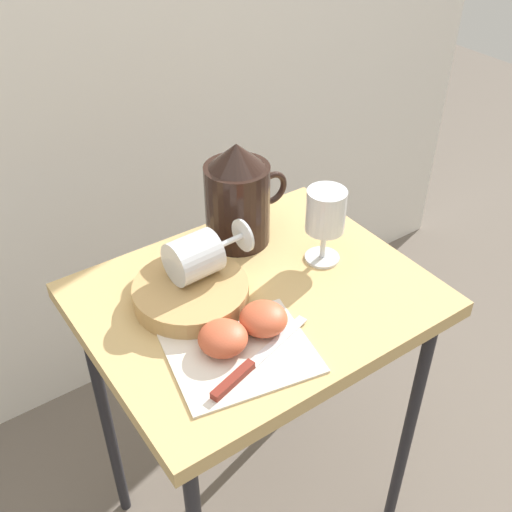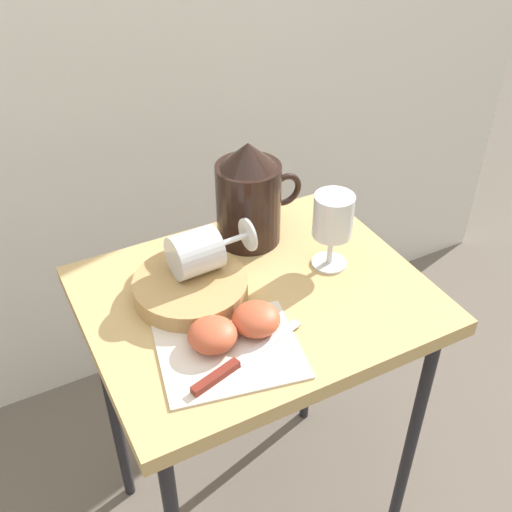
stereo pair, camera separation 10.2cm
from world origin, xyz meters
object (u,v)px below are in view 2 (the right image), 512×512
object	(u,v)px
wine_glass_tipped_near	(197,252)
knife	(233,366)
table	(256,323)
apple_half_left	(212,335)
wine_glass_upright	(333,220)
basket_tray	(191,288)
pitcher	(249,201)
apple_half_right	(256,319)

from	to	relation	value
wine_glass_tipped_near	knife	size ratio (longest dim) A/B	0.69
table	apple_half_left	size ratio (longest dim) A/B	8.87
wine_glass_upright	wine_glass_tipped_near	size ratio (longest dim) A/B	0.98
basket_tray	wine_glass_tipped_near	distance (m)	0.06
table	pitcher	xyz separation A→B (m)	(0.06, 0.15, 0.15)
basket_tray	wine_glass_upright	distance (m)	0.27
basket_tray	knife	bearing A→B (deg)	-93.51
basket_tray	knife	size ratio (longest dim) A/B	0.91
apple_half_right	table	bearing A→B (deg)	62.45
table	basket_tray	bearing A→B (deg)	155.40
wine_glass_tipped_near	apple_half_right	distance (m)	0.16
wine_glass_tipped_near	apple_half_right	size ratio (longest dim) A/B	1.92
apple_half_left	knife	size ratio (longest dim) A/B	0.36
wine_glass_tipped_near	apple_half_right	bearing A→B (deg)	-76.60
basket_tray	wine_glass_tipped_near	world-z (taller)	wine_glass_tipped_near
wine_glass_upright	pitcher	bearing A→B (deg)	122.83
knife	basket_tray	bearing A→B (deg)	86.49
apple_half_right	wine_glass_upright	bearing A→B (deg)	24.87
table	knife	bearing A→B (deg)	-128.82
apple_half_left	basket_tray	bearing A→B (deg)	82.21
wine_glass_tipped_near	basket_tray	bearing A→B (deg)	-142.95
wine_glass_tipped_near	apple_half_left	bearing A→B (deg)	-105.80
pitcher	knife	bearing A→B (deg)	-121.34
knife	wine_glass_tipped_near	bearing A→B (deg)	80.21
pitcher	apple_half_right	world-z (taller)	pitcher
pitcher	wine_glass_tipped_near	world-z (taller)	pitcher
pitcher	knife	distance (m)	0.35
basket_tray	apple_half_right	distance (m)	0.14
basket_tray	wine_glass_tipped_near	bearing A→B (deg)	37.05
table	basket_tray	world-z (taller)	basket_tray
apple_half_left	wine_glass_upright	bearing A→B (deg)	18.56
table	wine_glass_tipped_near	distance (m)	0.17
wine_glass_tipped_near	apple_half_right	world-z (taller)	wine_glass_tipped_near
pitcher	knife	xyz separation A→B (m)	(-0.18, -0.29, -0.07)
pitcher	wine_glass_tipped_near	xyz separation A→B (m)	(-0.14, -0.09, -0.01)
wine_glass_tipped_near	table	bearing A→B (deg)	-39.74
pitcher	apple_half_right	distance (m)	0.26
apple_half_left	knife	bearing A→B (deg)	-84.03
basket_tray	knife	distance (m)	0.19
table	pitcher	size ratio (longest dim) A/B	3.38
table	wine_glass_upright	distance (m)	0.23
apple_half_left	apple_half_right	size ratio (longest dim) A/B	1.00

